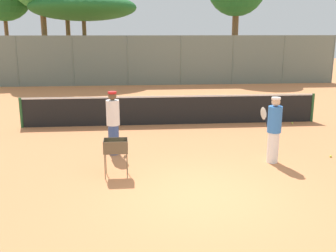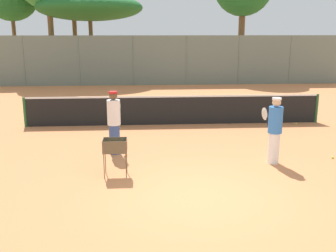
{
  "view_description": "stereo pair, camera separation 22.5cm",
  "coord_description": "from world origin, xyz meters",
  "px_view_note": "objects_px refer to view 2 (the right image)",
  "views": [
    {
      "loc": [
        -1.41,
        -7.49,
        3.35
      ],
      "look_at": [
        -0.53,
        2.16,
        1.0
      ],
      "focal_mm": 42.0,
      "sensor_mm": 36.0,
      "label": 1
    },
    {
      "loc": [
        -1.18,
        -7.51,
        3.35
      ],
      "look_at": [
        -0.53,
        2.16,
        1.0
      ],
      "focal_mm": 42.0,
      "sensor_mm": 36.0,
      "label": 2
    }
  ],
  "objects_px": {
    "player_red_cap": "(275,130)",
    "ball_cart": "(115,149)",
    "parked_car": "(227,70)",
    "tennis_net": "(174,110)",
    "player_white_outfit": "(114,122)"
  },
  "relations": [
    {
      "from": "tennis_net",
      "to": "player_white_outfit",
      "type": "xyz_separation_m",
      "value": [
        -1.95,
        -3.39,
        0.36
      ]
    },
    {
      "from": "ball_cart",
      "to": "tennis_net",
      "type": "bearing_deg",
      "value": 70.35
    },
    {
      "from": "player_white_outfit",
      "to": "player_red_cap",
      "type": "relative_size",
      "value": 1.02
    },
    {
      "from": "ball_cart",
      "to": "parked_car",
      "type": "relative_size",
      "value": 0.21
    },
    {
      "from": "tennis_net",
      "to": "parked_car",
      "type": "height_order",
      "value": "parked_car"
    },
    {
      "from": "player_red_cap",
      "to": "ball_cart",
      "type": "bearing_deg",
      "value": 85.8
    },
    {
      "from": "tennis_net",
      "to": "player_red_cap",
      "type": "xyz_separation_m",
      "value": [
        2.2,
        -4.49,
        0.34
      ]
    },
    {
      "from": "player_white_outfit",
      "to": "player_red_cap",
      "type": "distance_m",
      "value": 4.3
    },
    {
      "from": "tennis_net",
      "to": "player_white_outfit",
      "type": "bearing_deg",
      "value": -119.95
    },
    {
      "from": "player_white_outfit",
      "to": "parked_car",
      "type": "xyz_separation_m",
      "value": [
        6.82,
        17.05,
        -0.25
      ]
    },
    {
      "from": "player_red_cap",
      "to": "parked_car",
      "type": "distance_m",
      "value": 18.35
    },
    {
      "from": "player_white_outfit",
      "to": "tennis_net",
      "type": "bearing_deg",
      "value": -17.26
    },
    {
      "from": "tennis_net",
      "to": "ball_cart",
      "type": "xyz_separation_m",
      "value": [
        -1.84,
        -5.14,
        0.11
      ]
    },
    {
      "from": "player_white_outfit",
      "to": "ball_cart",
      "type": "bearing_deg",
      "value": -163.49
    },
    {
      "from": "player_red_cap",
      "to": "ball_cart",
      "type": "height_order",
      "value": "player_red_cap"
    }
  ]
}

